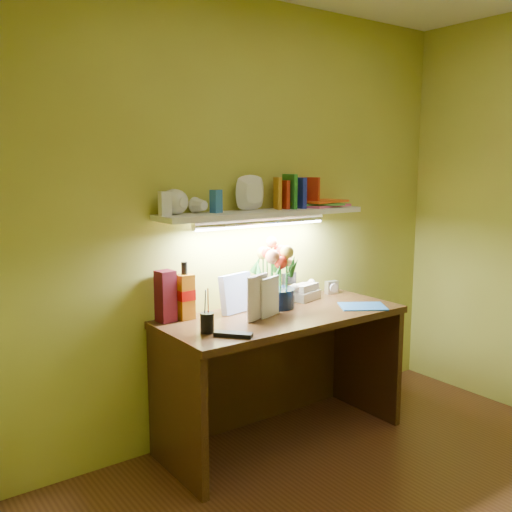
{
  "coord_description": "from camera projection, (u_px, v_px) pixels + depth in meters",
  "views": [
    {
      "loc": [
        -1.94,
        -1.22,
        1.58
      ],
      "look_at": [
        -0.08,
        1.35,
        1.06
      ],
      "focal_mm": 40.0,
      "sensor_mm": 36.0,
      "label": 1
    }
  ],
  "objects": [
    {
      "name": "desk_clock",
      "position": [
        332.0,
        287.0,
        3.67
      ],
      "size": [
        0.09,
        0.05,
        0.08
      ],
      "primitive_type": "cube",
      "rotation": [
        0.0,
        0.0,
        -0.12
      ],
      "color": "silver",
      "rests_on": "desk"
    },
    {
      "name": "blue_folder",
      "position": [
        363.0,
        306.0,
        3.33
      ],
      "size": [
        0.32,
        0.3,
        0.01
      ],
      "primitive_type": "cube",
      "rotation": [
        0.0,
        0.0,
        -0.58
      ],
      "color": "blue",
      "rests_on": "desk"
    },
    {
      "name": "art_card",
      "position": [
        236.0,
        293.0,
        3.2
      ],
      "size": [
        0.22,
        0.09,
        0.22
      ],
      "primitive_type": null,
      "rotation": [
        0.0,
        0.0,
        0.22
      ],
      "color": "white",
      "rests_on": "desk"
    },
    {
      "name": "pen_cup",
      "position": [
        207.0,
        316.0,
        2.81
      ],
      "size": [
        0.07,
        0.07,
        0.17
      ],
      "primitive_type": "cylinder",
      "rotation": [
        0.0,
        0.0,
        -0.07
      ],
      "color": "black",
      "rests_on": "desk"
    },
    {
      "name": "desk",
      "position": [
        282.0,
        377.0,
        3.25
      ],
      "size": [
        1.4,
        0.6,
        0.75
      ],
      "primitive_type": "cube",
      "color": "#33160D",
      "rests_on": "ground"
    },
    {
      "name": "desk_book_a",
      "position": [
        248.0,
        301.0,
        2.97
      ],
      "size": [
        0.18,
        0.08,
        0.25
      ],
      "primitive_type": "imported",
      "rotation": [
        0.0,
        0.0,
        0.32
      ],
      "color": "silver",
      "rests_on": "desk"
    },
    {
      "name": "whisky_box",
      "position": [
        166.0,
        296.0,
        3.0
      ],
      "size": [
        0.1,
        0.1,
        0.27
      ],
      "primitive_type": "cube",
      "rotation": [
        0.0,
        0.0,
        0.1
      ],
      "color": "#4E0D18",
      "rests_on": "desk"
    },
    {
      "name": "wall_shelf",
      "position": [
        265.0,
        207.0,
        3.25
      ],
      "size": [
        1.31,
        0.34,
        0.23
      ],
      "color": "white",
      "rests_on": "ground"
    },
    {
      "name": "flower_bouquet",
      "position": [
        276.0,
        275.0,
        3.3
      ],
      "size": [
        0.3,
        0.3,
        0.39
      ],
      "primitive_type": null,
      "rotation": [
        0.0,
        0.0,
        0.29
      ],
      "color": "#0B183E",
      "rests_on": "desk"
    },
    {
      "name": "tv_remote",
      "position": [
        233.0,
        334.0,
        2.76
      ],
      "size": [
        0.16,
        0.18,
        0.02
      ],
      "primitive_type": "cube",
      "rotation": [
        0.0,
        0.0,
        0.7
      ],
      "color": "black",
      "rests_on": "desk"
    },
    {
      "name": "desk_book_b",
      "position": [
        262.0,
        300.0,
        3.05
      ],
      "size": [
        0.16,
        0.07,
        0.22
      ],
      "primitive_type": "imported",
      "rotation": [
        0.0,
        0.0,
        0.32
      ],
      "color": "white",
      "rests_on": "desk"
    },
    {
      "name": "whisky_bottle",
      "position": [
        185.0,
        291.0,
        3.05
      ],
      "size": [
        0.09,
        0.09,
        0.31
      ],
      "primitive_type": null,
      "rotation": [
        0.0,
        0.0,
        0.05
      ],
      "color": "#B36310",
      "rests_on": "desk"
    },
    {
      "name": "telephone",
      "position": [
        303.0,
        290.0,
        3.51
      ],
      "size": [
        0.22,
        0.19,
        0.11
      ],
      "primitive_type": null,
      "rotation": [
        0.0,
        0.0,
        0.26
      ],
      "color": "beige",
      "rests_on": "desk"
    }
  ]
}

